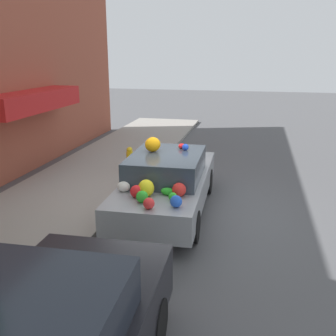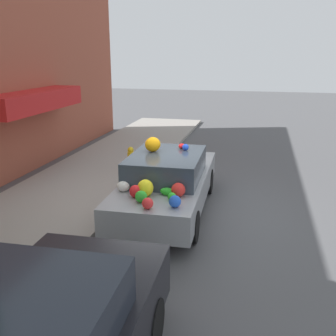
{
  "view_description": "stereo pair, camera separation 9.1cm",
  "coord_description": "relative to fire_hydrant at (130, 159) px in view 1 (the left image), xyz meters",
  "views": [
    {
      "loc": [
        -8.15,
        -1.84,
        3.49
      ],
      "look_at": [
        0.0,
        0.01,
        1.03
      ],
      "focal_mm": 42.0,
      "sensor_mm": 36.0,
      "label": 1
    },
    {
      "loc": [
        -8.13,
        -1.93,
        3.49
      ],
      "look_at": [
        0.0,
        0.01,
        1.03
      ],
      "focal_mm": 42.0,
      "sensor_mm": 36.0,
      "label": 2
    }
  ],
  "objects": [
    {
      "name": "fire_hydrant",
      "position": [
        0.0,
        0.0,
        0.0
      ],
      "size": [
        0.2,
        0.2,
        0.7
      ],
      "color": "gold",
      "rests_on": "sidewalk_curb"
    },
    {
      "name": "ground_plane",
      "position": [
        -2.59,
        -1.77,
        -0.46
      ],
      "size": [
        60.0,
        60.0,
        0.0
      ],
      "primitive_type": "plane",
      "color": "#4C4C4F"
    },
    {
      "name": "sidewalk_curb",
      "position": [
        -2.59,
        0.93,
        -0.4
      ],
      "size": [
        24.0,
        3.2,
        0.12
      ],
      "color": "gray",
      "rests_on": "ground"
    },
    {
      "name": "art_car",
      "position": [
        -2.66,
        -1.76,
        0.27
      ],
      "size": [
        4.56,
        1.84,
        1.71
      ],
      "rotation": [
        0.0,
        0.0,
        0.03
      ],
      "color": "gray",
      "rests_on": "ground"
    }
  ]
}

